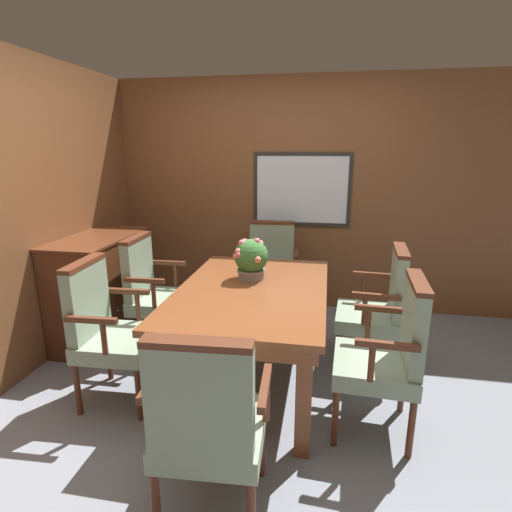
% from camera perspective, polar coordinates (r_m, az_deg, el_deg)
% --- Properties ---
extents(ground_plane, '(14.00, 14.00, 0.00)m').
position_cam_1_polar(ground_plane, '(3.06, -1.65, -19.38)').
color(ground_plane, gray).
extents(wall_back, '(7.20, 0.08, 2.45)m').
position_cam_1_polar(wall_back, '(4.38, 3.26, 8.50)').
color(wall_back, brown).
rests_on(wall_back, ground_plane).
extents(wall_left, '(0.06, 7.20, 2.45)m').
position_cam_1_polar(wall_left, '(3.41, -32.50, 4.16)').
color(wall_left, brown).
rests_on(wall_left, ground_plane).
extents(dining_table, '(1.06, 1.60, 0.76)m').
position_cam_1_polar(dining_table, '(2.93, -0.52, -6.40)').
color(dining_table, brown).
rests_on(dining_table, ground_plane).
extents(chair_head_far, '(0.56, 0.51, 1.02)m').
position_cam_1_polar(chair_head_far, '(4.07, 2.12, -1.71)').
color(chair_head_far, '#562B19').
rests_on(chair_head_far, ground_plane).
extents(chair_head_near, '(0.56, 0.52, 1.02)m').
position_cam_1_polar(chair_head_near, '(1.96, -6.92, -22.30)').
color(chair_head_near, '#562B19').
rests_on(chair_head_near, ground_plane).
extents(chair_left_near, '(0.51, 0.56, 1.02)m').
position_cam_1_polar(chair_left_near, '(2.97, -20.51, -9.36)').
color(chair_left_near, '#562B19').
rests_on(chair_left_near, ground_plane).
extents(chair_right_far, '(0.52, 0.57, 1.02)m').
position_cam_1_polar(chair_right_far, '(3.28, 17.18, -6.70)').
color(chair_right_far, '#562B19').
rests_on(chair_right_far, ground_plane).
extents(chair_right_near, '(0.52, 0.56, 1.02)m').
position_cam_1_polar(chair_right_near, '(2.61, 18.46, -12.72)').
color(chair_right_near, '#562B19').
rests_on(chair_right_near, ground_plane).
extents(chair_left_far, '(0.50, 0.55, 1.02)m').
position_cam_1_polar(chair_left_far, '(3.59, -14.49, -4.55)').
color(chair_left_far, '#562B19').
rests_on(chair_left_far, ground_plane).
extents(potted_plant, '(0.26, 0.27, 0.33)m').
position_cam_1_polar(potted_plant, '(3.05, -0.72, -0.38)').
color(potted_plant, gray).
rests_on(potted_plant, dining_table).
extents(sideboard_cabinet, '(0.54, 1.06, 0.97)m').
position_cam_1_polar(sideboard_cabinet, '(3.96, -20.97, -4.27)').
color(sideboard_cabinet, '#512816').
rests_on(sideboard_cabinet, ground_plane).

